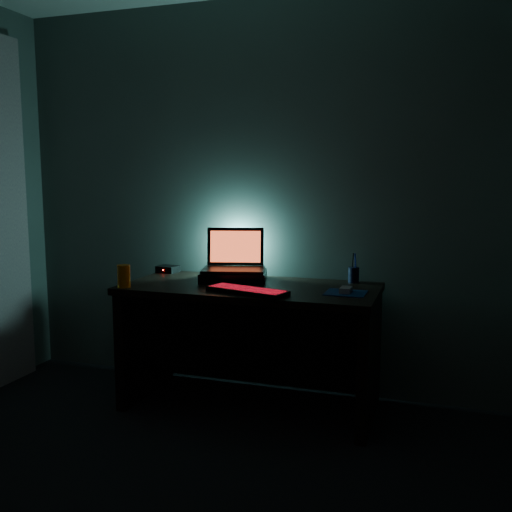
% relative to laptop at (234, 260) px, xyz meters
% --- Properties ---
extents(room, '(3.50, 4.00, 2.50)m').
position_rel_laptop_xyz_m(room, '(0.16, -1.78, 0.38)').
color(room, black).
rests_on(room, ground).
extents(desk, '(1.50, 0.70, 0.75)m').
position_rel_laptop_xyz_m(desk, '(0.16, -0.11, -0.38)').
color(desk, black).
rests_on(desk, ground).
extents(riser, '(0.46, 0.39, 0.06)m').
position_rel_laptop_xyz_m(riser, '(0.01, -0.05, -0.09)').
color(riser, black).
rests_on(riser, desk).
extents(laptop, '(0.43, 0.37, 0.26)m').
position_rel_laptop_xyz_m(laptop, '(0.00, 0.00, 0.00)').
color(laptop, black).
rests_on(laptop, riser).
extents(keyboard, '(0.49, 0.27, 0.03)m').
position_rel_laptop_xyz_m(keyboard, '(0.22, -0.39, -0.11)').
color(keyboard, black).
rests_on(keyboard, desk).
extents(mousepad, '(0.22, 0.20, 0.00)m').
position_rel_laptop_xyz_m(mousepad, '(0.74, -0.22, -0.12)').
color(mousepad, navy).
rests_on(mousepad, desk).
extents(mouse, '(0.06, 0.10, 0.03)m').
position_rel_laptop_xyz_m(mouse, '(0.74, -0.22, -0.10)').
color(mouse, gray).
rests_on(mouse, mousepad).
extents(pen_cup, '(0.07, 0.07, 0.09)m').
position_rel_laptop_xyz_m(pen_cup, '(0.73, 0.12, -0.07)').
color(pen_cup, black).
rests_on(pen_cup, desk).
extents(juice_glass, '(0.10, 0.10, 0.13)m').
position_rel_laptop_xyz_m(juice_glass, '(-0.52, -0.45, -0.05)').
color(juice_glass, orange).
rests_on(juice_glass, desk).
extents(router, '(0.15, 0.12, 0.04)m').
position_rel_laptop_xyz_m(router, '(-0.52, 0.11, -0.10)').
color(router, black).
rests_on(router, desk).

